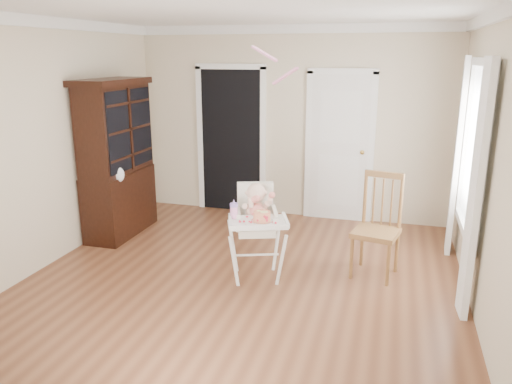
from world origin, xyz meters
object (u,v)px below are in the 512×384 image
(china_cabinet, at_px, (117,159))
(sippy_cup, at_px, (234,210))
(high_chair, at_px, (256,221))
(cake, at_px, (262,216))
(dining_chair, at_px, (377,229))

(china_cabinet, bearing_deg, sippy_cup, -28.65)
(high_chair, distance_m, sippy_cup, 0.31)
(cake, relative_size, dining_chair, 0.20)
(sippy_cup, relative_size, china_cabinet, 0.10)
(china_cabinet, bearing_deg, high_chair, -22.13)
(cake, bearing_deg, china_cabinet, 154.31)
(china_cabinet, height_order, dining_chair, china_cabinet)
(sippy_cup, distance_m, china_cabinet, 2.21)
(cake, xyz_separation_m, china_cabinet, (-2.23, 1.07, 0.24))
(cake, distance_m, dining_chair, 1.30)
(cake, distance_m, sippy_cup, 0.30)
(sippy_cup, xyz_separation_m, dining_chair, (1.39, 0.64, -0.29))
(china_cabinet, bearing_deg, dining_chair, -7.04)
(sippy_cup, relative_size, dining_chair, 0.18)
(high_chair, relative_size, dining_chair, 0.94)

